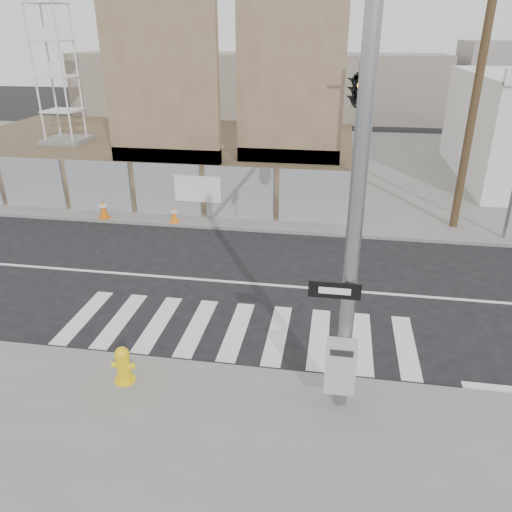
% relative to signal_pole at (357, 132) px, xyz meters
% --- Properties ---
extents(ground, '(100.00, 100.00, 0.00)m').
position_rel_signal_pole_xyz_m(ground, '(-2.49, 2.05, -4.78)').
color(ground, black).
rests_on(ground, ground).
extents(sidewalk_far, '(50.00, 20.00, 0.12)m').
position_rel_signal_pole_xyz_m(sidewalk_far, '(-2.49, 16.05, -4.72)').
color(sidewalk_far, slate).
rests_on(sidewalk_far, ground).
extents(signal_pole, '(0.96, 5.87, 7.00)m').
position_rel_signal_pole_xyz_m(signal_pole, '(0.00, 0.00, 0.00)').
color(signal_pole, gray).
rests_on(signal_pole, sidewalk_near).
extents(chain_link_fence, '(24.60, 0.04, 2.00)m').
position_rel_signal_pole_xyz_m(chain_link_fence, '(-12.49, 7.05, -3.66)').
color(chain_link_fence, gray).
rests_on(chain_link_fence, sidewalk_far).
extents(concrete_wall_left, '(6.00, 1.30, 8.00)m').
position_rel_signal_pole_xyz_m(concrete_wall_left, '(-9.49, 15.13, -1.40)').
color(concrete_wall_left, brown).
rests_on(concrete_wall_left, sidewalk_far).
extents(concrete_wall_right, '(5.50, 1.30, 8.00)m').
position_rel_signal_pole_xyz_m(concrete_wall_right, '(-2.99, 16.13, -1.40)').
color(concrete_wall_right, brown).
rests_on(concrete_wall_right, sidewalk_far).
extents(utility_pole_right, '(1.60, 0.28, 10.00)m').
position_rel_signal_pole_xyz_m(utility_pole_right, '(4.01, 7.55, 0.42)').
color(utility_pole_right, '#4E3D24').
rests_on(utility_pole_right, sidewalk_far).
extents(fire_hydrant, '(0.54, 0.54, 0.81)m').
position_rel_signal_pole_xyz_m(fire_hydrant, '(-4.35, -2.84, -4.26)').
color(fire_hydrant, yellow).
rests_on(fire_hydrant, sidewalk_near).
extents(traffic_cone_c, '(0.41, 0.41, 0.75)m').
position_rel_signal_pole_xyz_m(traffic_cone_c, '(-9.03, 6.27, -4.29)').
color(traffic_cone_c, '#D6610B').
rests_on(traffic_cone_c, sidewalk_far).
extents(traffic_cone_d, '(0.37, 0.37, 0.62)m').
position_rel_signal_pole_xyz_m(traffic_cone_d, '(-6.23, 6.27, -4.36)').
color(traffic_cone_d, orange).
rests_on(traffic_cone_d, sidewalk_far).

